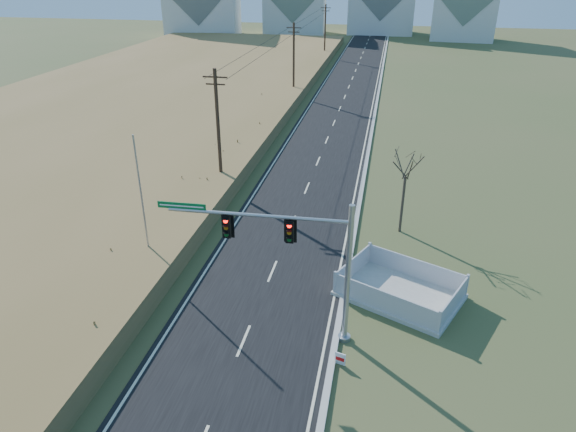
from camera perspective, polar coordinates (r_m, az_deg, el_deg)
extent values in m
plane|color=#425027|center=(25.86, -3.73, -10.94)|extent=(260.00, 260.00, 0.00)
cube|color=black|center=(71.73, 6.64, 13.72)|extent=(8.00, 180.00, 0.06)
cube|color=#B2AFA8|center=(71.51, 10.04, 13.51)|extent=(0.30, 180.00, 0.18)
cube|color=olive|center=(68.38, -15.16, 12.90)|extent=(38.00, 110.00, 1.30)
cylinder|color=#422D1E|center=(38.48, -7.74, 9.35)|extent=(0.26, 0.26, 9.00)
cube|color=#422D1E|center=(37.53, -8.11, 15.04)|extent=(1.80, 0.10, 0.10)
cube|color=#422D1E|center=(37.63, -8.07, 14.30)|extent=(1.40, 0.10, 0.10)
cylinder|color=#422D1E|center=(66.84, 0.63, 16.86)|extent=(0.26, 0.26, 9.00)
cube|color=#422D1E|center=(66.29, 0.65, 20.19)|extent=(1.80, 0.10, 0.10)
cube|color=#422D1E|center=(66.35, 0.65, 19.76)|extent=(1.40, 0.10, 0.10)
cylinder|color=#422D1E|center=(96.19, 4.14, 19.76)|extent=(0.26, 0.26, 9.00)
cube|color=#422D1E|center=(95.82, 4.22, 22.08)|extent=(1.80, 0.10, 0.10)
cube|color=#422D1E|center=(95.86, 4.21, 21.78)|extent=(1.40, 0.10, 0.10)
cube|color=silver|center=(127.91, -9.43, 21.39)|extent=(17.38, 13.12, 10.00)
cube|color=silver|center=(130.41, 0.78, 21.58)|extent=(14.66, 10.95, 9.00)
cube|color=silver|center=(132.25, 10.32, 21.48)|extent=(15.00, 10.00, 10.00)
cube|color=silver|center=(125.11, 18.95, 20.07)|extent=(13.87, 10.31, 9.00)
cylinder|color=#9EA0A5|center=(24.50, 6.25, -13.25)|extent=(0.59, 0.59, 0.20)
cylinder|color=#9EA0A5|center=(22.52, 6.66, -6.71)|extent=(0.26, 0.26, 6.87)
cylinder|color=#9EA0A5|center=(21.63, -3.39, 0.06)|extent=(7.85, 0.42, 0.16)
cube|color=black|center=(21.69, 0.21, -1.68)|extent=(0.35, 0.29, 1.05)
cube|color=black|center=(22.23, -6.80, -1.13)|extent=(0.35, 0.29, 1.05)
cube|color=#055F2A|center=(22.46, -11.74, 1.11)|extent=(2.16, 0.11, 0.29)
cube|color=#B7B5AD|center=(27.63, 12.25, -8.54)|extent=(7.04, 6.14, 0.22)
cube|color=#ACADB1|center=(25.83, 10.62, -9.30)|extent=(5.11, 2.42, 1.12)
cube|color=#ACADB1|center=(28.73, 13.95, -5.65)|extent=(5.11, 2.42, 1.12)
cube|color=#ACADB1|center=(28.23, 7.22, -5.63)|extent=(1.64, 3.42, 1.12)
cube|color=#ACADB1|center=(26.54, 17.91, -9.19)|extent=(1.64, 3.42, 1.12)
cube|color=white|center=(23.06, 5.82, -15.50)|extent=(0.48, 0.18, 0.60)
cube|color=red|center=(23.04, 5.79, -15.54)|extent=(0.38, 0.12, 0.17)
cylinder|color=#B7B5AD|center=(30.58, -14.99, -5.22)|extent=(0.35, 0.35, 0.16)
cylinder|color=#9EA0A5|center=(28.82, -15.87, 1.27)|extent=(0.10, 0.10, 7.80)
cylinder|color=#4C3F33|center=(33.16, 12.59, 1.24)|extent=(0.17, 0.17, 3.81)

